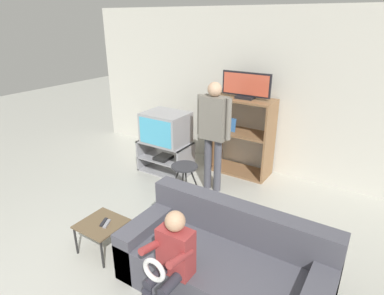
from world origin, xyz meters
The scene contains 12 objects.
wall_back centered at (0.00, 3.76, 1.30)m, with size 6.40×0.06×2.60m.
tv_stand centered at (-1.00, 2.78, 0.26)m, with size 0.86×0.50×0.52m.
television_main centered at (-0.99, 2.80, 0.77)m, with size 0.69×0.57×0.50m.
media_shelf centered at (0.06, 3.45, 0.64)m, with size 0.98×0.48×1.26m.
television_flat centered at (0.08, 3.44, 1.45)m, with size 0.79×0.20×0.40m.
folding_stool centered at (-0.12, 2.06, 0.50)m, with size 0.40×0.41×0.62m.
snack_table centered at (-0.37, 0.81, 0.32)m, with size 0.46×0.46×0.35m.
remote_control_black centered at (-0.35, 0.82, 0.36)m, with size 0.04×0.14×0.02m, color #232328.
remote_control_white centered at (-0.30, 0.82, 0.36)m, with size 0.04×0.14×0.02m, color gray.
couch centered at (1.00, 1.05, 0.27)m, with size 1.92×0.88×0.77m.
person_standing_adult centered at (-0.04, 2.67, 0.99)m, with size 0.53×0.20×1.63m.
person_seated_child centered at (0.75, 0.55, 0.59)m, with size 0.33×0.43×1.00m.
Camera 1 is at (2.03, -1.11, 2.43)m, focal length 30.00 mm.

